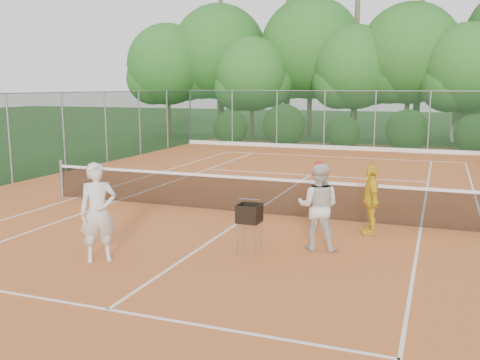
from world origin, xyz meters
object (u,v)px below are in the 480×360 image
object	(u,v)px
player_white	(98,212)
player_center_grp	(318,206)
ball_hopper	(249,214)
player_yellow	(371,199)

from	to	relation	value
player_white	player_center_grp	bearing A→B (deg)	-8.88
player_white	ball_hopper	distance (m)	2.85
player_center_grp	ball_hopper	xyz separation A→B (m)	(-1.20, -0.70, -0.11)
player_white	player_yellow	distance (m)	5.80
player_yellow	ball_hopper	distance (m)	3.02
ball_hopper	player_white	bearing A→B (deg)	-126.91
player_center_grp	player_yellow	xyz separation A→B (m)	(0.83, 1.54, -0.11)
player_white	player_yellow	xyz separation A→B (m)	(4.49, 3.67, -0.15)
player_center_grp	ball_hopper	size ratio (longest dim) A/B	1.84
ball_hopper	player_center_grp	bearing A→B (deg)	52.66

